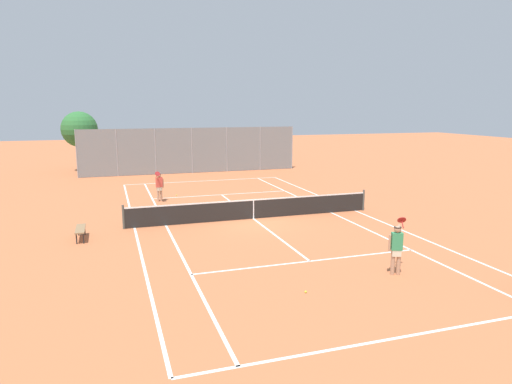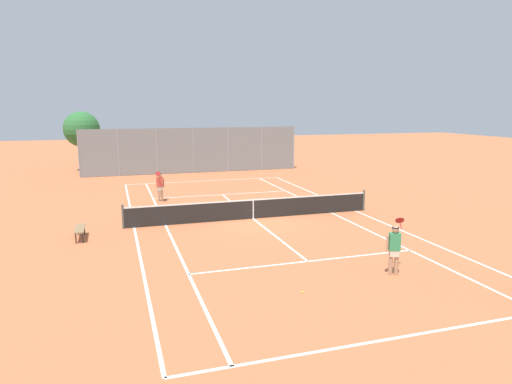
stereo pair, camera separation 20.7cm
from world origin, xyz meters
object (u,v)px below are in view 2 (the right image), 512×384
loose_tennis_ball_0 (177,195)px  loose_tennis_ball_2 (347,211)px  player_far_left (160,185)px  tree_behind_left (81,130)px  tennis_net (253,208)px  player_near_side (394,247)px  courtside_bench (80,229)px  loose_tennis_ball_3 (302,292)px  loose_tennis_ball_1 (273,190)px

loose_tennis_ball_0 → loose_tennis_ball_2: bearing=-41.4°
player_far_left → tree_behind_left: size_ratio=0.36×
tennis_net → player_near_side: (2.06, -8.39, 0.42)m
loose_tennis_ball_0 → tree_behind_left: (-5.92, 13.14, 3.35)m
player_near_side → courtside_bench: (-9.71, 7.28, -0.52)m
loose_tennis_ball_0 → loose_tennis_ball_3: 15.82m
player_near_side → loose_tennis_ball_0: (-4.72, 15.29, -0.89)m
courtside_bench → loose_tennis_ball_0: bearing=58.0°
courtside_bench → tree_behind_left: (-0.93, 21.15, 2.97)m
tennis_net → loose_tennis_ball_2: (5.05, 0.11, -0.48)m
tree_behind_left → loose_tennis_ball_0: bearing=-65.7°
player_far_left → player_near_side: bearing=-67.2°
loose_tennis_ball_2 → courtside_bench: size_ratio=0.04×
loose_tennis_ball_1 → loose_tennis_ball_3: (-4.70, -15.77, 0.00)m
loose_tennis_ball_1 → loose_tennis_ball_3: same height
player_near_side → loose_tennis_ball_2: (2.99, 8.50, -0.89)m
loose_tennis_ball_2 → tennis_net: bearing=-178.7°
player_near_side → player_far_left: 15.09m
courtside_bench → loose_tennis_ball_3: bearing=-50.5°
loose_tennis_ball_2 → loose_tennis_ball_3: same height
tennis_net → loose_tennis_ball_1: size_ratio=181.82×
tennis_net → loose_tennis_ball_1: (3.44, 6.91, -0.48)m
player_far_left → loose_tennis_ball_3: (2.53, -14.39, -0.89)m
loose_tennis_ball_0 → courtside_bench: size_ratio=0.04×
loose_tennis_ball_0 → player_near_side: bearing=-72.9°
loose_tennis_ball_1 → loose_tennis_ball_2: 6.98m
player_near_side → courtside_bench: bearing=143.2°
player_near_side → tree_behind_left: tree_behind_left is taller
loose_tennis_ball_0 → loose_tennis_ball_3: bearing=-84.9°
tennis_net → loose_tennis_ball_3: size_ratio=181.82×
loose_tennis_ball_2 → loose_tennis_ball_3: size_ratio=1.00×
player_far_left → courtside_bench: (-3.87, -6.64, -0.52)m
loose_tennis_ball_2 → courtside_bench: courtside_bench is taller
tennis_net → player_far_left: 6.71m
tennis_net → player_near_side: size_ratio=6.76×
loose_tennis_ball_0 → loose_tennis_ball_2: same height
loose_tennis_ball_0 → tennis_net: bearing=-68.9°
tennis_net → tree_behind_left: (-8.58, 20.04, 2.87)m
loose_tennis_ball_1 → courtside_bench: 13.69m
loose_tennis_ball_2 → loose_tennis_ball_3: 10.97m
tennis_net → loose_tennis_ball_1: 7.73m
tennis_net → loose_tennis_ball_3: 8.96m
loose_tennis_ball_2 → tree_behind_left: bearing=124.4°
player_near_side → tree_behind_left: (-10.64, 28.43, 2.46)m
player_near_side → loose_tennis_ball_1: bearing=84.8°
loose_tennis_ball_3 → player_far_left: bearing=100.0°
tennis_net → loose_tennis_ball_1: tennis_net is taller
player_far_left → loose_tennis_ball_2: player_far_left is taller
loose_tennis_ball_2 → loose_tennis_ball_0: bearing=138.6°
loose_tennis_ball_2 → tree_behind_left: tree_behind_left is taller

